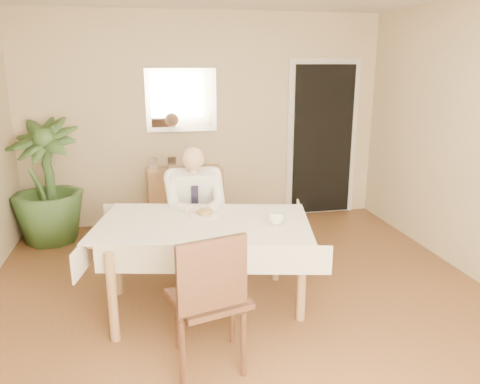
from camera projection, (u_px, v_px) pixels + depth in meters
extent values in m
plane|color=brown|center=(249.00, 315.00, 3.83)|extent=(5.00, 5.00, 0.00)
cube|color=beige|center=(205.00, 120.00, 5.84)|extent=(4.50, 0.02, 2.60)
cube|color=beige|center=(479.00, 362.00, 1.12)|extent=(4.50, 0.02, 2.60)
cube|color=white|center=(476.00, 298.00, 1.12)|extent=(1.18, 0.02, 1.28)
cube|color=white|center=(322.00, 140.00, 6.20)|extent=(0.96, 0.03, 2.10)
cube|color=black|center=(323.00, 141.00, 6.17)|extent=(0.80, 0.05, 1.95)
cube|color=silver|center=(181.00, 100.00, 5.69)|extent=(0.86, 0.03, 0.76)
cube|color=white|center=(181.00, 100.00, 5.67)|extent=(0.74, 0.02, 0.64)
cube|color=#977749|center=(203.00, 226.00, 3.78)|extent=(1.76, 1.23, 0.04)
cube|color=#F7EDCE|center=(203.00, 223.00, 3.77)|extent=(1.88, 1.35, 0.01)
cube|color=#F7EDCE|center=(213.00, 259.00, 3.33)|extent=(1.66, 0.38, 0.22)
cube|color=#F7EDCE|center=(197.00, 216.00, 4.27)|extent=(1.66, 0.38, 0.22)
cube|color=#F7EDCE|center=(95.00, 243.00, 3.64)|extent=(0.23, 0.98, 0.22)
cube|color=#F7EDCE|center=(303.00, 228.00, 3.97)|extent=(0.23, 0.98, 0.22)
cylinder|color=#977749|center=(112.00, 297.00, 3.39)|extent=(0.07, 0.07, 0.70)
cylinder|color=#977749|center=(302.00, 280.00, 3.67)|extent=(0.07, 0.07, 0.70)
cylinder|color=#977749|center=(117.00, 257.00, 4.09)|extent=(0.07, 0.07, 0.70)
cylinder|color=#977749|center=(276.00, 245.00, 4.37)|extent=(0.07, 0.07, 0.70)
cube|color=#3C2116|center=(194.00, 227.00, 4.61)|extent=(0.45, 0.45, 0.04)
cube|color=#3C2116|center=(191.00, 198.00, 4.72)|extent=(0.42, 0.08, 0.41)
cylinder|color=#3C2116|center=(178.00, 257.00, 4.47)|extent=(0.04, 0.04, 0.40)
cylinder|color=#3C2116|center=(215.00, 254.00, 4.54)|extent=(0.04, 0.04, 0.40)
cylinder|color=#3C2116|center=(175.00, 243.00, 4.81)|extent=(0.04, 0.04, 0.40)
cylinder|color=#3C2116|center=(209.00, 241.00, 4.87)|extent=(0.04, 0.04, 0.40)
cube|color=#3C2116|center=(208.00, 299.00, 3.12)|extent=(0.57, 0.57, 0.04)
cube|color=#3C2116|center=(212.00, 275.00, 2.85)|extent=(0.46, 0.16, 0.46)
cylinder|color=#3C2116|center=(182.00, 352.00, 2.96)|extent=(0.04, 0.04, 0.45)
cylinder|color=#3C2116|center=(243.00, 345.00, 3.03)|extent=(0.04, 0.04, 0.45)
cylinder|color=#3C2116|center=(178.00, 319.00, 3.33)|extent=(0.04, 0.04, 0.45)
cylinder|color=#3C2116|center=(232.00, 314.00, 3.41)|extent=(0.04, 0.04, 0.45)
cube|color=white|center=(193.00, 197.00, 4.49)|extent=(0.42, 0.31, 0.55)
cube|color=black|center=(195.00, 203.00, 4.38)|extent=(0.07, 0.08, 0.36)
cylinder|color=tan|center=(193.00, 169.00, 4.37)|extent=(0.09, 0.09, 0.08)
sphere|color=tan|center=(193.00, 158.00, 4.32)|extent=(0.21, 0.21, 0.21)
cube|color=black|center=(186.00, 227.00, 4.34)|extent=(0.13, 0.42, 0.13)
cube|color=black|center=(207.00, 226.00, 4.38)|extent=(0.13, 0.42, 0.13)
cube|color=black|center=(188.00, 264.00, 4.25)|extent=(0.11, 0.12, 0.45)
cube|color=black|center=(210.00, 262.00, 4.29)|extent=(0.11, 0.12, 0.45)
cube|color=black|center=(190.00, 286.00, 4.24)|extent=(0.11, 0.26, 0.07)
cube|color=black|center=(211.00, 284.00, 4.28)|extent=(0.11, 0.26, 0.07)
cylinder|color=white|center=(205.00, 214.00, 3.94)|extent=(0.26, 0.26, 0.02)
ellipsoid|color=olive|center=(205.00, 212.00, 3.93)|extent=(0.14, 0.14, 0.06)
cylinder|color=silver|center=(210.00, 214.00, 3.88)|extent=(0.01, 0.13, 0.01)
cylinder|color=silver|center=(201.00, 215.00, 3.87)|extent=(0.01, 0.13, 0.01)
imported|color=white|center=(276.00, 218.00, 3.71)|extent=(0.14, 0.14, 0.10)
cube|color=#977749|center=(185.00, 197.00, 5.86)|extent=(0.94, 0.38, 0.73)
cube|color=silver|center=(153.00, 163.00, 5.71)|extent=(0.10, 0.02, 0.14)
cube|color=silver|center=(172.00, 163.00, 5.76)|extent=(0.10, 0.02, 0.14)
cube|color=silver|center=(192.00, 162.00, 5.79)|extent=(0.10, 0.02, 0.14)
imported|color=#325326|center=(46.00, 182.00, 5.24)|extent=(0.99, 0.99, 1.41)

